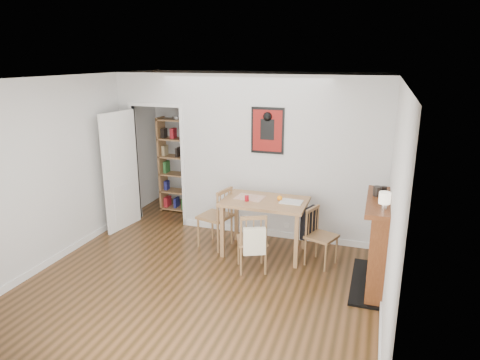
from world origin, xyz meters
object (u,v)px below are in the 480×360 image
(chair_right, at_px, (320,236))
(mantel_lamp, at_px, (385,199))
(notebook, at_px, (291,202))
(fireplace, at_px, (379,241))
(dining_table, at_px, (265,207))
(chair_front, at_px, (252,241))
(red_glass, at_px, (247,198))
(ceramic_jar_b, at_px, (384,190))
(orange_fruit, at_px, (280,198))
(chair_left, at_px, (215,217))
(bookshelf, at_px, (179,166))
(ceramic_jar_a, at_px, (377,191))

(chair_right, relative_size, mantel_lamp, 3.95)
(notebook, bearing_deg, fireplace, -21.39)
(notebook, bearing_deg, dining_table, -176.05)
(dining_table, xyz_separation_m, notebook, (0.39, 0.03, 0.11))
(chair_front, height_order, red_glass, red_glass)
(fireplace, height_order, ceramic_jar_b, ceramic_jar_b)
(chair_right, distance_m, fireplace, 0.87)
(dining_table, distance_m, ceramic_jar_b, 1.70)
(mantel_lamp, bearing_deg, orange_fruit, 148.38)
(chair_left, bearing_deg, red_glass, -11.94)
(bookshelf, bearing_deg, mantel_lamp, -30.26)
(fireplace, relative_size, red_glass, 15.34)
(bookshelf, height_order, orange_fruit, bookshelf)
(ceramic_jar_a, height_order, ceramic_jar_b, ceramic_jar_a)
(chair_front, xyz_separation_m, notebook, (0.40, 0.61, 0.41))
(fireplace, distance_m, orange_fruit, 1.52)
(red_glass, bearing_deg, mantel_lamp, -20.78)
(fireplace, xyz_separation_m, red_glass, (-1.85, 0.34, 0.26))
(chair_front, height_order, notebook, chair_front)
(fireplace, relative_size, ceramic_jar_b, 13.46)
(bookshelf, xyz_separation_m, red_glass, (1.78, -1.42, -0.00))
(chair_left, xyz_separation_m, red_glass, (0.55, -0.12, 0.40))
(ceramic_jar_b, bearing_deg, dining_table, 173.66)
(chair_right, bearing_deg, mantel_lamp, -42.47)
(orange_fruit, xyz_separation_m, ceramic_jar_a, (1.33, -0.36, 0.35))
(orange_fruit, distance_m, notebook, 0.18)
(dining_table, bearing_deg, fireplace, -15.73)
(fireplace, height_order, orange_fruit, fireplace)
(chair_left, xyz_separation_m, mantel_lamp, (2.42, -0.82, 0.81))
(chair_right, bearing_deg, dining_table, 172.92)
(chair_front, relative_size, orange_fruit, 11.03)
(mantel_lamp, bearing_deg, chair_front, 171.55)
(orange_fruit, bearing_deg, dining_table, -166.82)
(fireplace, distance_m, notebook, 1.34)
(chair_right, xyz_separation_m, orange_fruit, (-0.63, 0.15, 0.44))
(dining_table, xyz_separation_m, fireplace, (1.62, -0.46, -0.12))
(chair_left, relative_size, chair_front, 1.12)
(chair_left, height_order, notebook, chair_left)
(fireplace, distance_m, ceramic_jar_a, 0.63)
(ceramic_jar_a, xyz_separation_m, ceramic_jar_b, (0.08, 0.13, -0.02))
(orange_fruit, bearing_deg, chair_front, -109.98)
(fireplace, distance_m, red_glass, 1.90)
(orange_fruit, height_order, notebook, orange_fruit)
(ceramic_jar_a, bearing_deg, bookshelf, 155.55)
(chair_right, relative_size, bookshelf, 0.47)
(red_glass, height_order, ceramic_jar_a, ceramic_jar_a)
(notebook, bearing_deg, chair_left, -178.79)
(dining_table, relative_size, chair_right, 1.48)
(chair_front, bearing_deg, red_glass, 115.51)
(orange_fruit, relative_size, ceramic_jar_b, 0.84)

